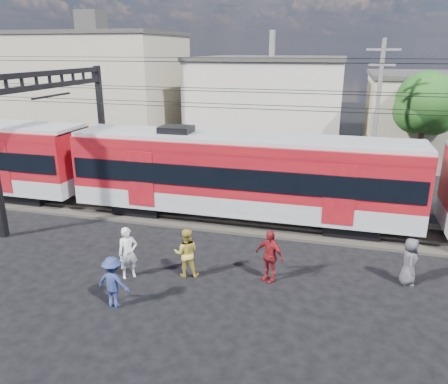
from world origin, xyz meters
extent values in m
plane|color=black|center=(0.00, 0.00, 0.00)|extent=(120.00, 120.00, 0.00)
cube|color=#2D2823|center=(0.00, 8.00, 0.06)|extent=(70.00, 3.40, 0.12)
cube|color=#59544C|center=(0.00, 7.25, 0.18)|extent=(70.00, 0.12, 0.12)
cube|color=#59544C|center=(0.00, 8.75, 0.18)|extent=(70.00, 0.12, 0.12)
cube|color=black|center=(-11.89, 8.00, 0.35)|extent=(2.40, 2.20, 0.70)
cube|color=black|center=(-5.33, 8.00, 0.35)|extent=(2.40, 2.20, 0.70)
cube|color=black|center=(4.91, 8.00, 0.35)|extent=(2.40, 2.20, 0.70)
cube|color=#96999D|center=(-0.21, 8.00, 1.15)|extent=(16.00, 3.00, 0.90)
cube|color=maroon|center=(-0.21, 8.00, 2.80)|extent=(16.00, 3.00, 2.40)
cube|color=black|center=(-0.21, 8.00, 2.55)|extent=(15.68, 3.08, 0.95)
cube|color=#96999D|center=(-0.21, 8.00, 4.05)|extent=(16.00, 2.60, 0.25)
cube|color=black|center=(-10.00, 12.50, 3.50)|extent=(0.30, 0.30, 7.00)
cube|color=black|center=(-10.00, 8.00, 6.80)|extent=(0.25, 9.30, 0.25)
cube|color=black|center=(-10.00, 8.00, 6.20)|extent=(0.25, 9.30, 0.25)
cylinder|color=black|center=(0.00, 7.30, 5.50)|extent=(70.00, 0.03, 0.03)
cylinder|color=black|center=(0.00, 8.70, 5.50)|extent=(70.00, 0.03, 0.03)
cylinder|color=black|center=(0.00, 7.30, 6.20)|extent=(70.00, 0.03, 0.03)
cylinder|color=black|center=(0.00, 8.70, 6.20)|extent=(70.00, 0.03, 0.03)
cylinder|color=black|center=(0.00, 4.50, 7.50)|extent=(70.00, 0.03, 0.03)
cylinder|color=black|center=(0.00, 11.50, 7.50)|extent=(70.00, 0.03, 0.03)
cube|color=tan|center=(-17.00, 24.00, 4.50)|extent=(14.00, 10.00, 9.00)
cube|color=#3F3D3A|center=(-17.00, 24.00, 9.15)|extent=(14.28, 10.20, 0.30)
cube|color=#BBB4A4|center=(-2.00, 27.00, 3.50)|extent=(12.00, 12.00, 7.00)
cube|color=#3F3D3A|center=(-2.00, 27.00, 7.15)|extent=(12.24, 12.24, 0.30)
cylinder|color=slate|center=(6.00, 15.00, 4.25)|extent=(0.24, 0.24, 8.50)
cube|color=slate|center=(6.00, 15.00, 7.90)|extent=(1.80, 0.12, 0.12)
cube|color=slate|center=(6.00, 15.00, 7.10)|extent=(1.40, 0.12, 0.12)
cylinder|color=#382619|center=(9.00, 18.00, 1.96)|extent=(0.36, 0.36, 3.92)
sphere|color=#164814|center=(9.00, 18.00, 4.90)|extent=(3.64, 3.64, 3.64)
sphere|color=#164814|center=(9.60, 18.30, 4.20)|extent=(2.80, 2.80, 2.80)
imported|color=silver|center=(-2.95, 1.64, 0.96)|extent=(0.83, 0.80, 1.92)
imported|color=gold|center=(-0.95, 2.26, 0.92)|extent=(1.05, 0.91, 1.84)
imported|color=navy|center=(-2.53, -0.22, 0.87)|extent=(1.16, 0.72, 1.73)
imported|color=maroon|center=(2.02, 2.71, 0.97)|extent=(1.23, 0.91, 1.95)
imported|color=#47474B|center=(6.80, 3.74, 0.87)|extent=(0.57, 0.86, 1.74)
camera|label=1|loc=(4.09, -11.20, 7.97)|focal=35.00mm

